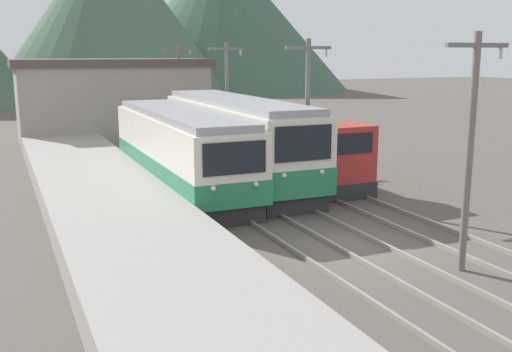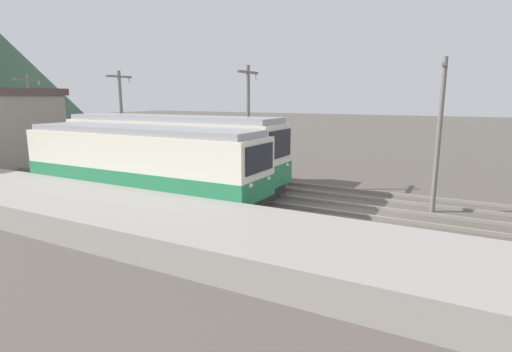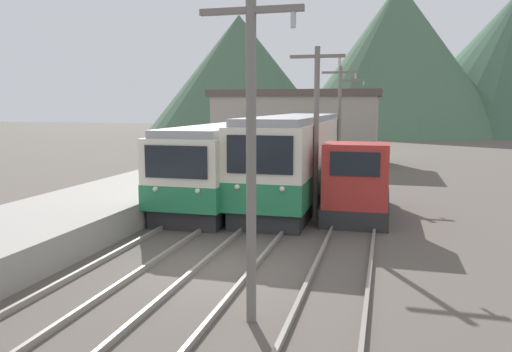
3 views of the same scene
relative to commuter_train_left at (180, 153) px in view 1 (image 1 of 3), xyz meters
The scene contains 14 objects.
ground_plane 10.19m from the commuter_train_left, 75.01° to the right, with size 200.00×200.00×0.00m, color #564F47.
platform_left 10.44m from the commuter_train_left, 110.60° to the right, with size 4.50×54.00×0.96m, color gray.
track_left 9.84m from the commuter_train_left, 90.00° to the right, with size 1.54×60.00×0.14m.
track_center 10.23m from the commuter_train_left, 73.92° to the right, with size 1.54×60.00×0.14m.
track_right 11.42m from the commuter_train_left, 59.16° to the right, with size 1.54×60.00×0.14m.
commuter_train_left is the anchor object (origin of this frame).
commuter_train_center 2.85m from the commuter_train_left, 10.44° to the left, with size 2.84×13.13×3.88m.
shunting_locomotive 6.17m from the commuter_train_left, 19.70° to the right, with size 2.40×5.80×3.00m.
catenary_mast_near 13.38m from the commuter_train_left, 71.02° to the right, with size 2.00×0.20×6.43m.
catenary_mast_mid 5.84m from the commuter_train_left, 38.74° to the right, with size 2.00×0.20×6.43m.
catenary_mast_far 7.33m from the commuter_train_left, 52.50° to the left, with size 2.00×0.20×6.43m.
catenary_mast_distant 15.42m from the commuter_train_left, 73.65° to the left, with size 2.00×0.20×6.43m.
station_building 16.33m from the commuter_train_left, 89.68° to the left, with size 12.60×6.30×5.47m.
mountain_backdrop 63.33m from the commuter_train_left, 78.62° to the left, with size 76.68×48.19×22.67m.
Camera 1 is at (-9.76, -14.93, 5.91)m, focal length 42.00 mm.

